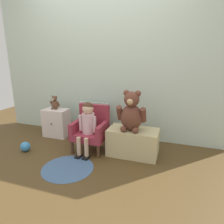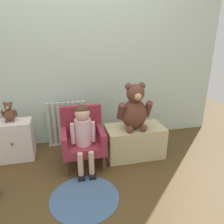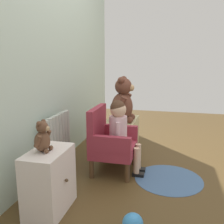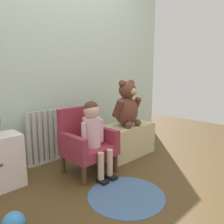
# 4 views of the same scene
# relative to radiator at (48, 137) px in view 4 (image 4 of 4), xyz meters

# --- Properties ---
(ground_plane) EXTENTS (6.00, 6.00, 0.00)m
(ground_plane) POSITION_rel_radiator_xyz_m (0.15, -1.06, -0.29)
(ground_plane) COLOR #4E391D
(back_wall) EXTENTS (3.80, 0.05, 2.40)m
(back_wall) POSITION_rel_radiator_xyz_m (0.15, 0.12, 0.91)
(back_wall) COLOR silver
(back_wall) RESTS_ON ground_plane
(radiator) EXTENTS (0.50, 0.05, 0.57)m
(radiator) POSITION_rel_radiator_xyz_m (0.00, 0.00, 0.00)
(radiator) COLOR beige
(radiator) RESTS_ON ground_plane
(child_armchair) EXTENTS (0.45, 0.40, 0.63)m
(child_armchair) POSITION_rel_radiator_xyz_m (0.15, -0.47, 0.02)
(child_armchair) COLOR maroon
(child_armchair) RESTS_ON ground_plane
(child_figure) EXTENTS (0.25, 0.35, 0.71)m
(child_figure) POSITION_rel_radiator_xyz_m (0.15, -0.58, 0.17)
(child_figure) COLOR beige
(child_figure) RESTS_ON ground_plane
(low_bench) EXTENTS (0.66, 0.35, 0.36)m
(low_bench) POSITION_rel_radiator_xyz_m (0.76, -0.45, -0.10)
(low_bench) COLOR #C3B684
(low_bench) RESTS_ON ground_plane
(large_teddy_bear) EXTENTS (0.38, 0.27, 0.53)m
(large_teddy_bear) POSITION_rel_radiator_xyz_m (0.73, -0.48, 0.31)
(large_teddy_bear) COLOR brown
(large_teddy_bear) RESTS_ON low_bench
(floor_rug) EXTENTS (0.62, 0.62, 0.01)m
(floor_rug) POSITION_rel_radiator_xyz_m (0.10, -1.05, -0.28)
(floor_rug) COLOR #426087
(floor_rug) RESTS_ON ground_plane
(toy_ball) EXTENTS (0.14, 0.14, 0.14)m
(toy_ball) POSITION_rel_radiator_xyz_m (-0.70, -0.84, -0.22)
(toy_ball) COLOR #3888CC
(toy_ball) RESTS_ON ground_plane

